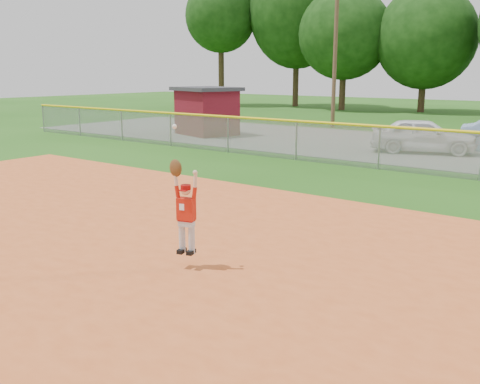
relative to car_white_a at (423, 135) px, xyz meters
name	(u,v)px	position (x,y,z in m)	size (l,w,h in m)	color
ground	(181,239)	(0.05, -14.69, -0.75)	(120.00, 120.00, 0.00)	#205112
clay_infield	(51,284)	(0.05, -17.69, -0.73)	(24.00, 16.00, 0.04)	#C95624
parking_strip	(433,149)	(0.05, 1.31, -0.73)	(44.00, 10.00, 0.03)	slate
car_white_a	(423,135)	(0.00, 0.00, 0.00)	(1.69, 4.21, 1.43)	white
utility_shed	(207,111)	(-11.49, -0.36, 0.55)	(4.03, 3.54, 2.54)	#570C15
outfield_fence	(379,144)	(0.05, -4.69, 0.14)	(40.06, 0.10, 1.55)	gray
ballplayer	(185,207)	(1.28, -15.87, 0.35)	(0.53, 0.28, 2.19)	silver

